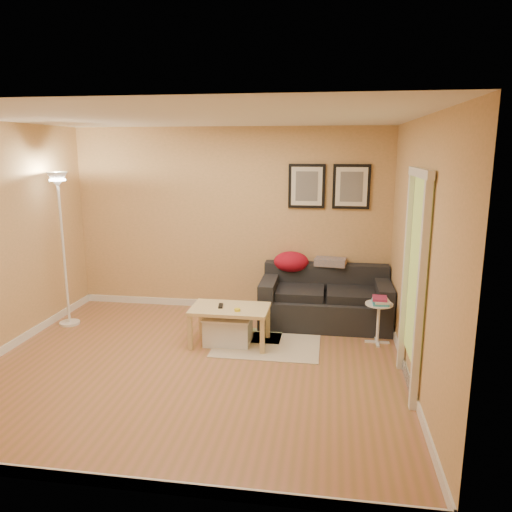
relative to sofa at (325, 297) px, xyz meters
name	(u,v)px	position (x,y,z in m)	size (l,w,h in m)	color
floor	(194,365)	(-1.38, -1.53, -0.38)	(4.50, 4.50, 0.00)	#A96848
ceiling	(187,117)	(-1.38, -1.53, 2.23)	(4.50, 4.50, 0.00)	white
wall_back	(230,220)	(-1.38, 0.47, 0.92)	(4.50, 4.50, 0.00)	tan
wall_front	(103,310)	(-1.38, -3.53, 0.92)	(4.50, 4.50, 0.00)	tan
wall_right	(417,255)	(0.87, -1.53, 0.92)	(4.00, 4.00, 0.00)	tan
baseboard_back	(231,304)	(-1.38, 0.46, -0.33)	(4.50, 0.02, 0.10)	white
baseboard_front	(116,482)	(-1.38, -3.52, -0.33)	(4.50, 0.02, 0.10)	white
baseboard_left	(6,348)	(-3.62, -1.53, -0.33)	(0.02, 4.00, 0.10)	white
baseboard_right	(407,375)	(0.86, -1.53, -0.33)	(0.02, 4.00, 0.10)	white
sofa	(325,297)	(0.00, 0.00, 0.00)	(1.70, 0.90, 0.75)	black
red_throw	(291,262)	(-0.48, 0.28, 0.40)	(0.48, 0.36, 0.28)	#B31033
plaid_throw	(331,262)	(0.06, 0.32, 0.41)	(0.42, 0.26, 0.10)	tan
framed_print_left	(307,186)	(-0.30, 0.45, 1.43)	(0.50, 0.04, 0.60)	black
framed_print_right	(351,187)	(0.30, 0.45, 1.43)	(0.50, 0.04, 0.60)	black
area_rug	(267,346)	(-0.67, -0.90, -0.37)	(1.25, 0.85, 0.01)	beige
green_runner	(253,336)	(-0.88, -0.60, -0.37)	(0.70, 0.50, 0.01)	#668C4C
coffee_table	(230,326)	(-1.11, -0.88, -0.14)	(0.92, 0.56, 0.46)	#DFC888
remote_control	(221,306)	(-1.23, -0.87, 0.10)	(0.05, 0.16, 0.02)	black
tape_roll	(237,310)	(-1.00, -1.01, 0.10)	(0.07, 0.07, 0.03)	yellow
storage_bin	(228,330)	(-1.14, -0.87, -0.20)	(0.56, 0.41, 0.35)	white
side_table	(378,323)	(0.64, -0.59, -0.12)	(0.33, 0.33, 0.50)	white
book_stack	(381,300)	(0.65, -0.60, 0.17)	(0.19, 0.25, 0.08)	teal
floor_lamp	(64,254)	(-3.38, -0.54, 0.58)	(0.26, 0.26, 2.03)	white
doorway	(412,287)	(0.82, -1.68, 0.65)	(0.12, 1.01, 2.13)	white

